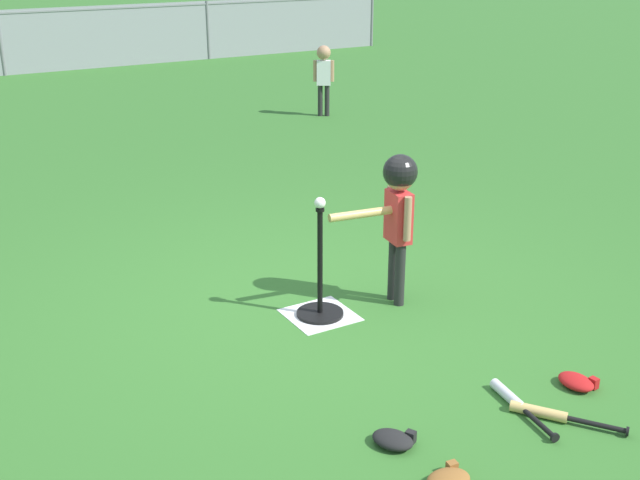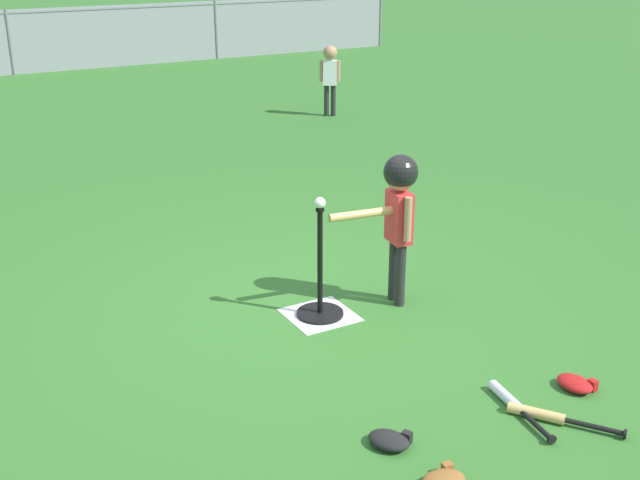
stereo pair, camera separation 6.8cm
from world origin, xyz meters
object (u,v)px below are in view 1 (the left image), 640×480
Objects in this scene: spare_bat_silver at (514,401)px; glove_near_bats at (449,479)px; fielder_deep_center at (324,71)px; spare_bat_wood at (551,414)px; baseball_on_tee at (320,203)px; glove_by_plate at (577,382)px; batting_tee at (320,298)px; batter_child at (398,199)px; glove_tossed_aside at (394,440)px.

glove_near_bats reaches higher than spare_bat_silver.
fielder_deep_center reaches higher than spare_bat_wood.
glove_near_bats is at bearing -101.64° from baseball_on_tee.
baseball_on_tee is at bearing 103.56° from spare_bat_silver.
batting_tee is at bearing 117.75° from glove_by_plate.
spare_bat_wood is (-2.79, -7.11, -0.60)m from fielder_deep_center.
batter_child is 2.03× the size of spare_bat_wood.
baseball_on_tee is 0.07× the size of batter_child.
glove_tossed_aside is (-0.98, -1.38, -0.73)m from batter_child.
spare_bat_wood is 0.84m from glove_near_bats.
baseball_on_tee is 0.31× the size of glove_near_bats.
spare_bat_wood is at bearing -75.44° from baseball_on_tee.
glove_by_plate is (0.25, -1.45, -0.73)m from batter_child.
glove_near_bats is at bearing -101.64° from batting_tee.
glove_near_bats is (-0.38, -1.85, -0.77)m from baseball_on_tee.
batter_child reaches higher than fielder_deep_center.
batting_tee reaches higher than glove_by_plate.
spare_bat_silver is at bearing 111.93° from spare_bat_wood.
batting_tee is 3.35× the size of glove_by_plate.
baseball_on_tee is 1.92m from spare_bat_wood.
batting_tee is 1.74m from glove_by_plate.
batting_tee reaches higher than glove_tossed_aside.
fielder_deep_center is at bearing 62.04° from glove_tossed_aside.
fielder_deep_center is at bearing 70.80° from glove_by_plate.
glove_tossed_aside is (-1.23, 0.07, 0.00)m from glove_by_plate.
glove_tossed_aside is at bearing -106.11° from batting_tee.
spare_bat_silver is at bearing -112.51° from fielder_deep_center.
glove_near_bats is at bearing -165.20° from glove_by_plate.
spare_bat_wood is 2.29× the size of glove_by_plate.
glove_near_bats reaches higher than spare_bat_wood.
spare_bat_wood is at bearing -111.41° from fielder_deep_center.
spare_bat_silver is 0.78m from glove_tossed_aside.
batting_tee is at bearing 78.36° from glove_near_bats.
glove_tossed_aside is (-0.42, -1.46, -0.09)m from batting_tee.
baseball_on_tee is (0.00, -0.00, 0.68)m from batting_tee.
fielder_deep_center reaches higher than glove_near_bats.
glove_by_plate reaches higher than spare_bat_silver.
batting_tee is 0.79× the size of fielder_deep_center.
spare_bat_wood is (-0.12, -1.61, -0.73)m from batter_child.
batter_child is 1.86× the size of spare_bat_silver.
glove_near_bats is (-0.82, -0.15, 0.01)m from spare_bat_wood.
baseball_on_tee is 0.57m from batter_child.
spare_bat_silver is at bearing -2.89° from glove_tossed_aside.
glove_by_plate is (0.81, -1.54, -0.77)m from baseball_on_tee.
glove_tossed_aside is (-0.78, 0.04, 0.01)m from spare_bat_silver.
glove_near_bats is 0.39m from glove_tossed_aside.
spare_bat_silver is at bearing 25.18° from glove_near_bats.
batting_tee is 6.32m from fielder_deep_center.
glove_tossed_aside is (-0.04, 0.39, 0.00)m from glove_near_bats.
glove_by_plate reaches higher than spare_bat_wood.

